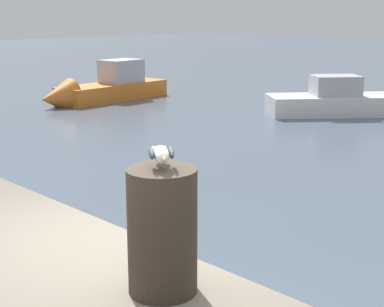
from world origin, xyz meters
The scene contains 4 objects.
mooring_post centered at (0.72, -0.48, 1.79)m, with size 0.42×0.42×0.77m, color #382D23.
seagull centered at (0.72, -0.49, 2.27)m, with size 0.34×0.27×0.14m.
boat_white centered at (-5.63, 13.97, 0.37)m, with size 4.85×5.53×1.52m.
boat_orange centered at (-13.73, 9.45, 0.43)m, with size 1.74×5.33×1.68m.
Camera 1 is at (3.18, -2.67, 3.06)m, focal length 54.75 mm.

